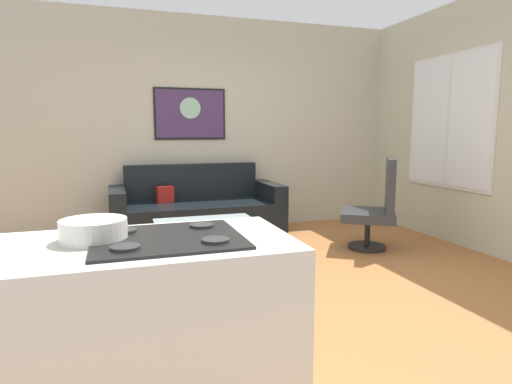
{
  "coord_description": "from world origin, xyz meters",
  "views": [
    {
      "loc": [
        -1.18,
        -3.26,
        1.33
      ],
      "look_at": [
        0.18,
        0.9,
        0.7
      ],
      "focal_mm": 30.08,
      "sensor_mm": 36.0,
      "label": 1
    }
  ],
  "objects_px": {
    "armchair": "(377,207)",
    "wall_painting": "(190,114)",
    "mixing_bowl": "(94,231)",
    "couch": "(197,214)",
    "coffee_table": "(207,226)"
  },
  "relations": [
    {
      "from": "coffee_table",
      "to": "wall_painting",
      "type": "bearing_deg",
      "value": 85.18
    },
    {
      "from": "couch",
      "to": "wall_painting",
      "type": "relative_size",
      "value": 2.22
    },
    {
      "from": "couch",
      "to": "mixing_bowl",
      "type": "relative_size",
      "value": 7.78
    },
    {
      "from": "mixing_bowl",
      "to": "wall_painting",
      "type": "distance_m",
      "value": 4.01
    },
    {
      "from": "couch",
      "to": "wall_painting",
      "type": "xyz_separation_m",
      "value": [
        0.02,
        0.47,
        1.24
      ]
    },
    {
      "from": "couch",
      "to": "coffee_table",
      "type": "bearing_deg",
      "value": -95.74
    },
    {
      "from": "armchair",
      "to": "wall_painting",
      "type": "relative_size",
      "value": 1.11
    },
    {
      "from": "coffee_table",
      "to": "wall_painting",
      "type": "distance_m",
      "value": 1.99
    },
    {
      "from": "coffee_table",
      "to": "mixing_bowl",
      "type": "relative_size",
      "value": 3.65
    },
    {
      "from": "couch",
      "to": "armchair",
      "type": "xyz_separation_m",
      "value": [
        1.82,
        -1.12,
        0.18
      ]
    },
    {
      "from": "armchair",
      "to": "mixing_bowl",
      "type": "height_order",
      "value": "armchair"
    },
    {
      "from": "coffee_table",
      "to": "wall_painting",
      "type": "xyz_separation_m",
      "value": [
        0.14,
        1.64,
        1.13
      ]
    },
    {
      "from": "couch",
      "to": "mixing_bowl",
      "type": "bearing_deg",
      "value": -106.93
    },
    {
      "from": "mixing_bowl",
      "to": "armchair",
      "type": "bearing_deg",
      "value": 38.22
    },
    {
      "from": "wall_painting",
      "to": "armchair",
      "type": "bearing_deg",
      "value": -41.41
    }
  ]
}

